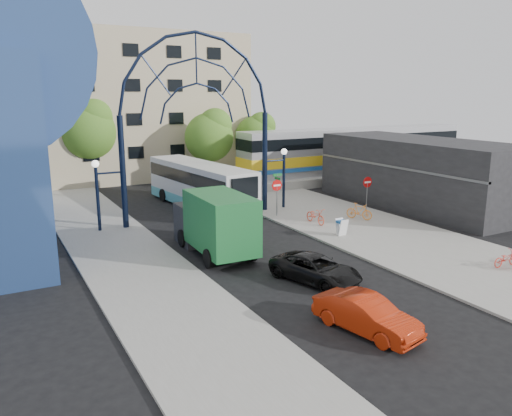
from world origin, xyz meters
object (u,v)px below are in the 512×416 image
gateway_arch (197,89)px  red_sedan (366,315)px  tree_north_b (89,128)px  bike_near_b (359,211)px  green_truck (214,223)px  do_not_enter_sign (367,186)px  bike_near_a (315,216)px  bike_far_a (506,258)px  train_car (356,149)px  black_suv (316,269)px  tree_north_a (211,135)px  sandwich_board (342,225)px  city_bus (200,185)px  street_name_sign (277,185)px  tree_north_c (257,134)px

gateway_arch → red_sedan: (-1.18, -17.95, -7.90)m
gateway_arch → tree_north_b: bearing=103.7°
bike_near_b → green_truck: bearing=159.6°
red_sedan → bike_near_b: 16.12m
do_not_enter_sign → bike_near_a: size_ratio=1.29×
do_not_enter_sign → bike_far_a: do_not_enter_sign is taller
green_truck → bike_near_b: (11.22, 1.62, -1.00)m
do_not_enter_sign → train_car: train_car is taller
train_car → black_suv: bearing=-133.3°
tree_north_a → red_sedan: bearing=-103.7°
bike_near_b → do_not_enter_sign: bearing=9.4°
bike_near_b → sandwich_board: bearing=-172.7°
city_bus → black_suv: size_ratio=2.82×
train_car → green_truck: (-22.15, -15.13, -1.25)m
red_sedan → do_not_enter_sign: bearing=36.6°
tree_north_b → green_truck: (1.73, -23.05, -3.61)m
street_name_sign → tree_north_a: bearing=86.0°
city_bus → train_car: bearing=8.7°
street_name_sign → bike_far_a: (3.92, -14.76, -1.61)m
bike_far_a → bike_near_b: bearing=4.4°
gateway_arch → red_sedan: size_ratio=3.43×
street_name_sign → bike_near_a: (0.69, -3.60, -1.51)m
do_not_enter_sign → street_name_sign: bearing=155.8°
gateway_arch → green_truck: gateway_arch is taller
sandwich_board → black_suv: bearing=-137.2°
tree_north_b → bike_near_a: size_ratio=4.17×
sandwich_board → red_sedan: bearing=-124.3°
tree_north_b → bike_near_a: (9.77, -20.93, -4.64)m
gateway_arch → tree_north_b: size_ratio=1.70×
city_bus → red_sedan: 21.35m
street_name_sign → tree_north_b: tree_north_b is taller
bike_near_b → bike_near_a: bearing=142.3°
train_car → bike_near_a: (-14.11, -13.00, -2.28)m
train_car → gateway_arch: bearing=-158.2°
green_truck → black_suv: size_ratio=1.54×
tree_north_b → bike_near_a: 23.56m
tree_north_c → green_truck: bearing=-124.1°
do_not_enter_sign → tree_north_b: size_ratio=0.31×
train_car → bike_far_a: 26.61m
sandwich_board → do_not_enter_sign: bearing=36.7°
bike_far_a → black_suv: bearing=75.3°
city_bus → bike_far_a: (7.76, -19.38, -1.20)m
street_name_sign → tree_north_c: tree_north_c is taller
sandwich_board → gateway_arch: bearing=124.9°
sandwich_board → bike_far_a: bearing=-66.6°
tree_north_a → train_car: bearing=-15.8°
green_truck → red_sedan: (0.97, -10.82, -1.00)m
do_not_enter_sign → tree_north_a: size_ratio=0.35×
sandwich_board → tree_north_a: bearing=88.5°
tree_north_b → red_sedan: tree_north_b is taller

